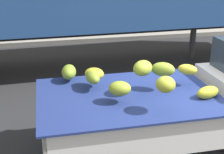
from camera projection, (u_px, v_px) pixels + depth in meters
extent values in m
plane|color=#28282B|center=(190.00, 152.00, 5.19)|extent=(220.00, 220.00, 0.00)
cube|color=gray|center=(100.00, 38.00, 12.22)|extent=(80.00, 0.80, 0.16)
cube|color=white|center=(127.00, 124.00, 4.86)|extent=(2.55, 1.76, 0.08)
cube|color=white|center=(115.00, 88.00, 5.54)|extent=(2.53, 0.07, 0.44)
cube|color=white|center=(145.00, 138.00, 4.00)|extent=(2.53, 0.07, 0.44)
cube|color=white|center=(203.00, 102.00, 5.02)|extent=(0.07, 1.73, 0.44)
cube|color=white|center=(44.00, 118.00, 4.52)|extent=(0.07, 1.73, 0.44)
cube|color=#B21914|center=(115.00, 90.00, 5.58)|extent=(2.43, 0.04, 0.07)
cube|color=navy|center=(128.00, 95.00, 4.69)|extent=(2.67, 1.88, 0.03)
ellipsoid|color=#A1AB2F|center=(166.00, 84.00, 4.02)|extent=(0.34, 0.35, 0.21)
ellipsoid|color=#8EA12E|center=(143.00, 68.00, 4.55)|extent=(0.42, 0.42, 0.22)
ellipsoid|color=gold|center=(94.00, 74.00, 4.89)|extent=(0.40, 0.39, 0.18)
ellipsoid|color=olive|center=(69.00, 72.00, 5.14)|extent=(0.30, 0.41, 0.23)
ellipsoid|color=olive|center=(163.00, 69.00, 4.72)|extent=(0.41, 0.36, 0.22)
ellipsoid|color=gold|center=(188.00, 69.00, 4.94)|extent=(0.35, 0.34, 0.16)
ellipsoid|color=olive|center=(120.00, 88.00, 4.35)|extent=(0.36, 0.32, 0.20)
ellipsoid|color=gold|center=(208.00, 92.00, 4.56)|extent=(0.41, 0.28, 0.18)
ellipsoid|color=olive|center=(93.00, 77.00, 4.79)|extent=(0.24, 0.38, 0.19)
cylinder|color=black|center=(99.00, 116.00, 5.66)|extent=(0.64, 0.21, 0.64)
cube|color=black|center=(88.00, 29.00, 8.83)|extent=(11.05, 0.78, 0.30)
cylinder|color=#38383A|center=(193.00, 39.00, 9.80)|extent=(0.18, 0.18, 1.25)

